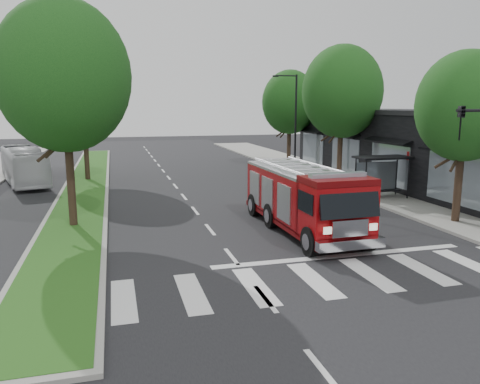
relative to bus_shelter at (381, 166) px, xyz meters
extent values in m
plane|color=black|center=(-11.20, -8.15, -2.04)|extent=(140.00, 140.00, 0.00)
cube|color=gray|center=(1.30, 1.85, -1.96)|extent=(5.00, 80.00, 0.15)
cube|color=gray|center=(-17.20, 9.85, -1.97)|extent=(3.00, 50.00, 0.14)
cube|color=#244B15|center=(-17.20, 9.85, -1.89)|extent=(2.60, 49.50, 0.02)
cube|color=black|center=(5.80, 1.85, 0.46)|extent=(8.00, 30.00, 5.00)
cylinder|color=black|center=(-1.40, -0.75, -0.79)|extent=(0.08, 0.08, 2.50)
cylinder|color=black|center=(1.40, -0.75, -0.79)|extent=(0.08, 0.08, 2.50)
cylinder|color=black|center=(-1.40, 0.45, -0.79)|extent=(0.08, 0.08, 2.50)
cylinder|color=black|center=(1.40, 0.45, -0.79)|extent=(0.08, 0.08, 2.50)
cube|color=black|center=(0.00, -0.15, 0.51)|extent=(3.20, 1.60, 0.12)
cube|color=#8C99A5|center=(0.00, 0.55, -0.74)|extent=(2.80, 0.04, 1.80)
cube|color=black|center=(0.00, -0.15, -1.49)|extent=(2.40, 0.40, 0.08)
cylinder|color=black|center=(0.30, -6.15, -0.17)|extent=(0.36, 0.36, 3.74)
ellipsoid|color=#0E3611|center=(0.30, -6.15, 3.49)|extent=(4.40, 4.40, 5.06)
cylinder|color=black|center=(0.30, 5.85, 0.16)|extent=(0.36, 0.36, 4.40)
ellipsoid|color=#0E3611|center=(0.30, 5.85, 4.46)|extent=(5.60, 5.60, 6.44)
cylinder|color=black|center=(0.30, 15.85, -0.06)|extent=(0.36, 0.36, 3.96)
ellipsoid|color=#0E3611|center=(0.30, 15.85, 3.81)|extent=(5.00, 5.00, 5.75)
cylinder|color=black|center=(-17.20, -2.15, 0.27)|extent=(0.36, 0.36, 4.62)
ellipsoid|color=#0E3611|center=(-17.20, -2.15, 4.79)|extent=(5.80, 5.80, 6.67)
cylinder|color=black|center=(-17.20, 11.85, 0.16)|extent=(0.36, 0.36, 4.40)
ellipsoid|color=#0E3611|center=(-17.20, 11.85, 4.46)|extent=(5.60, 5.60, 6.44)
imported|color=black|center=(-4.50, -11.65, 2.96)|extent=(0.18, 0.22, 1.10)
cylinder|color=black|center=(-0.70, 11.85, 1.96)|extent=(0.16, 0.16, 8.00)
cylinder|color=black|center=(-1.60, 11.85, 5.86)|extent=(1.80, 0.10, 0.10)
cube|color=black|center=(-2.50, 11.85, 5.81)|extent=(0.45, 0.20, 0.12)
cube|color=#530406|center=(-7.22, -5.33, -1.53)|extent=(2.74, 8.68, 0.26)
cube|color=maroon|center=(-7.24, -4.51, -0.45)|extent=(2.70, 6.62, 2.05)
cube|color=maroon|center=(-7.16, -8.51, -0.45)|extent=(2.60, 1.90, 2.16)
cube|color=#B2B2B7|center=(-7.24, -4.51, 0.63)|extent=(2.70, 6.62, 0.12)
cylinder|color=#B2B2B7|center=(-8.16, -4.52, 0.84)|extent=(0.23, 6.16, 0.10)
cylinder|color=#B2B2B7|center=(-6.31, -4.49, 0.84)|extent=(0.23, 6.16, 0.10)
cube|color=silver|center=(-7.13, -9.69, -1.42)|extent=(2.68, 0.41, 0.36)
cube|color=#8C99A5|center=(-7.16, -8.51, 0.94)|extent=(2.27, 0.41, 0.18)
cylinder|color=black|center=(-8.33, -8.84, -1.47)|extent=(0.38, 1.14, 1.13)
cylinder|color=black|center=(-5.97, -8.79, -1.47)|extent=(0.38, 1.14, 1.13)
cylinder|color=black|center=(-8.42, -4.53, -1.47)|extent=(0.38, 1.14, 1.13)
cylinder|color=black|center=(-6.06, -4.48, -1.47)|extent=(0.38, 1.14, 1.13)
cylinder|color=black|center=(-8.47, -2.06, -1.47)|extent=(0.38, 1.14, 1.13)
cylinder|color=black|center=(-6.11, -2.02, -1.47)|extent=(0.38, 1.14, 1.13)
imported|color=silver|center=(-21.52, 11.86, -0.72)|extent=(4.72, 9.72, 2.64)
camera|label=1|loc=(-15.28, -24.34, 3.52)|focal=35.00mm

